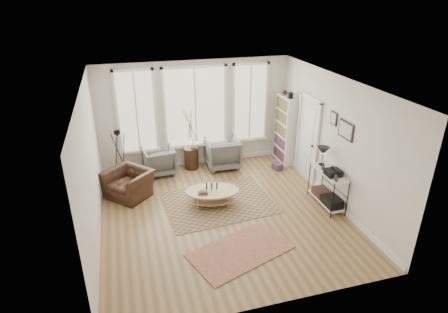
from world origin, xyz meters
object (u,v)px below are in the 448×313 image
object	(u,v)px
side_table	(191,141)
accent_chair	(129,183)
armchair_left	(159,161)
armchair_right	(222,153)
bookcase	(285,129)
coffee_table	(212,194)
low_shelf	(328,185)

from	to	relation	value
side_table	accent_chair	bearing A→B (deg)	-147.91
armchair_left	armchair_right	distance (m)	1.74
bookcase	armchair_left	size ratio (longest dim) A/B	2.58
armchair_left	coffee_table	bearing A→B (deg)	109.35
coffee_table	accent_chair	world-z (taller)	accent_chair
coffee_table	accent_chair	distance (m)	2.05
low_shelf	armchair_right	bearing A→B (deg)	123.79
low_shelf	coffee_table	bearing A→B (deg)	164.51
low_shelf	armchair_left	world-z (taller)	low_shelf
coffee_table	low_shelf	bearing A→B (deg)	-15.49
bookcase	side_table	distance (m)	2.66
armchair_right	coffee_table	bearing A→B (deg)	69.41
low_shelf	armchair_right	distance (m)	3.13
coffee_table	armchair_right	bearing A→B (deg)	67.81
low_shelf	armchair_right	size ratio (longest dim) A/B	1.43
low_shelf	coffee_table	xyz separation A→B (m)	(-2.52, 0.70, -0.21)
side_table	accent_chair	distance (m)	2.10
low_shelf	accent_chair	bearing A→B (deg)	159.00
armchair_right	side_table	distance (m)	0.94
bookcase	armchair_right	bearing A→B (deg)	177.41
armchair_left	bookcase	bearing A→B (deg)	170.90
armchair_right	side_table	world-z (taller)	side_table
armchair_right	armchair_left	bearing A→B (deg)	-0.42
armchair_right	accent_chair	world-z (taller)	armchair_right
side_table	accent_chair	xyz separation A→B (m)	(-1.73, -1.09, -0.48)
bookcase	armchair_left	distance (m)	3.59
low_shelf	coffee_table	world-z (taller)	low_shelf
armchair_right	accent_chair	size ratio (longest dim) A/B	0.91
low_shelf	armchair_left	distance (m)	4.39
armchair_left	low_shelf	bearing A→B (deg)	135.80
coffee_table	armchair_right	size ratio (longest dim) A/B	1.46
bookcase	armchair_right	size ratio (longest dim) A/B	2.26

